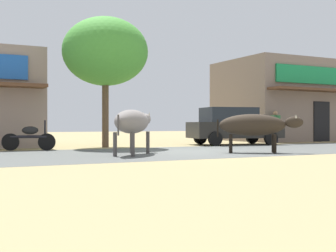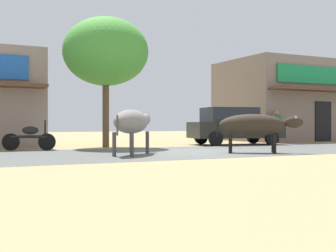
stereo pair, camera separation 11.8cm
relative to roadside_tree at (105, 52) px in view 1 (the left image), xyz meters
The scene contains 9 objects.
ground 5.70m from the roadside_tree, 64.12° to the right, with size 80.00×80.00×0.00m, color #99885C.
asphalt_road 5.70m from the roadside_tree, 64.12° to the right, with size 72.00×5.88×0.00m, color #515451.
storefront_right_club 12.11m from the roadside_tree, 15.12° to the left, with size 6.46×5.95×4.43m.
roadside_tree is the anchor object (origin of this frame).
parked_hatchback_car 6.51m from the roadside_tree, ahead, with size 4.26×2.40×1.64m.
parked_motorcycle 4.53m from the roadside_tree, 164.23° to the right, with size 1.71×0.77×1.04m.
cow_near_brown 5.30m from the roadside_tree, 98.51° to the right, with size 2.16×2.34×1.33m.
cow_far_dark 6.81m from the roadside_tree, 59.65° to the right, with size 2.40×1.86×1.23m.
pedestrian_by_shop 9.21m from the roadside_tree, ahead, with size 0.44×0.61×1.55m.
Camera 1 is at (-7.52, -12.76, 0.90)m, focal length 47.61 mm.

